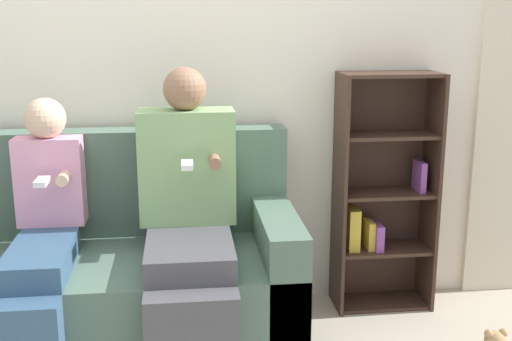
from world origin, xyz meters
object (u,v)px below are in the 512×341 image
at_px(adult_seated, 189,214).
at_px(child_seated, 42,239).
at_px(bookshelf, 381,194).
at_px(couch, 107,281).

relative_size(adult_seated, child_seated, 1.11).
relative_size(child_seated, bookshelf, 0.94).
bearing_deg(bookshelf, adult_seated, -157.35).
xyz_separation_m(child_seated, bookshelf, (1.62, 0.45, 0.01)).
xyz_separation_m(couch, child_seated, (-0.24, -0.14, 0.26)).
bearing_deg(couch, adult_seated, -16.32).
bearing_deg(child_seated, adult_seated, 3.07).
height_order(adult_seated, bookshelf, adult_seated).
height_order(child_seated, bookshelf, bookshelf).
distance_m(couch, bookshelf, 1.44).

